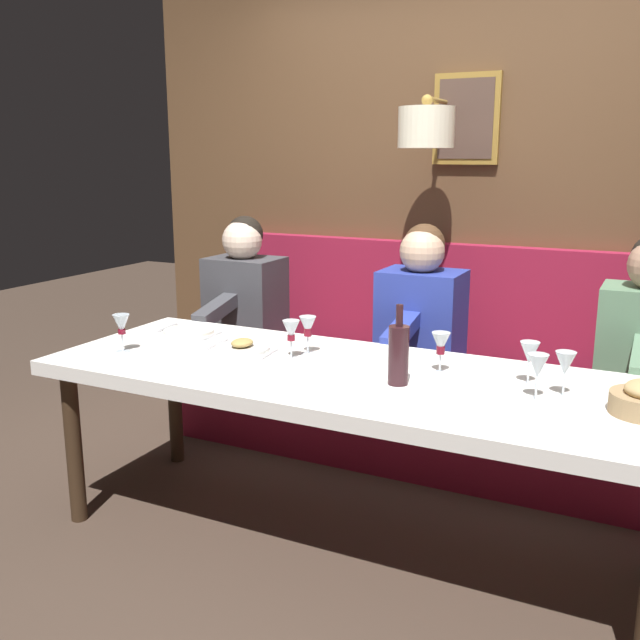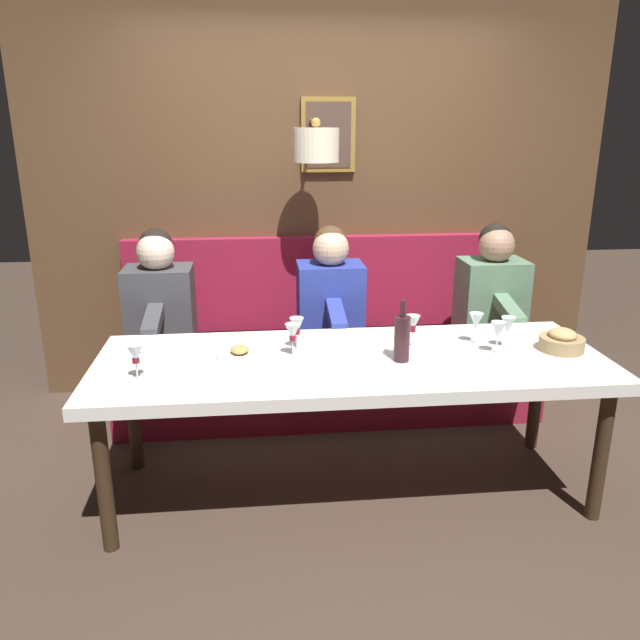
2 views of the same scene
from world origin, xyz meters
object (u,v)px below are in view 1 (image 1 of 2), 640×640
diner_middle (245,292)px  wine_bottle (399,354)px  dining_table (349,387)px  wine_glass_6 (538,367)px  wine_glass_1 (529,354)px  diner_near (420,310)px  wine_glass_2 (565,365)px  wine_glass_5 (121,325)px  wine_glass_3 (308,328)px  wine_glass_0 (441,345)px  wine_glass_4 (291,332)px

diner_middle → wine_bottle: bearing=-126.9°
dining_table → wine_glass_6: 0.74m
diner_middle → wine_glass_1: bearing=-113.8°
wine_glass_6 → diner_near: bearing=38.6°
wine_glass_2 → wine_glass_5: same height
diner_middle → wine_glass_3: diner_middle is taller
diner_middle → wine_glass_0: 1.56m
dining_table → wine_glass_0: wine_glass_0 is taller
wine_glass_5 → wine_glass_3: bearing=-66.4°
wine_glass_6 → wine_glass_2: bearing=-47.7°
dining_table → wine_glass_5: bearing=99.8°
diner_middle → wine_glass_4: 1.12m
dining_table → wine_bottle: (-0.07, -0.23, 0.18)m
wine_glass_4 → wine_bottle: wine_bottle is taller
wine_glass_3 → wine_bottle: wine_bottle is taller
wine_glass_2 → wine_bottle: wine_bottle is taller
wine_glass_0 → wine_glass_5: size_ratio=1.00×
diner_middle → wine_glass_5: size_ratio=4.82×
wine_glass_5 → wine_glass_4: bearing=-72.5°
wine_glass_4 → wine_glass_6: (-0.07, -1.00, 0.00)m
wine_glass_0 → wine_glass_3: 0.59m
diner_middle → wine_glass_6: (-0.90, -1.75, 0.04)m
wine_glass_1 → dining_table: bearing=101.5°
wine_glass_5 → wine_glass_1: bearing=-79.5°
diner_middle → dining_table: bearing=-130.5°
diner_near → wine_glass_6: size_ratio=4.82×
wine_glass_5 → wine_glass_6: 1.71m
wine_glass_1 → wine_glass_5: same height
wine_glass_2 → wine_glass_6: 0.11m
dining_table → wine_glass_1: size_ratio=15.07×
wine_glass_3 → wine_bottle: bearing=-113.9°
wine_glass_0 → wine_glass_6: size_ratio=1.00×
wine_glass_1 → diner_middle: bearing=66.2°
diner_near → wine_glass_4: 0.88m
wine_glass_6 → wine_glass_5: bearing=95.0°
wine_glass_5 → dining_table: bearing=-80.2°
dining_table → wine_glass_6: bearing=-91.7°
diner_middle → wine_glass_4: (-0.83, -0.75, 0.04)m
wine_glass_6 → wine_bottle: bearing=95.3°
wine_bottle → diner_middle: bearing=53.1°
wine_glass_2 → wine_glass_3: bearing=84.7°
diner_middle → wine_bottle: (-0.95, -1.26, 0.04)m
diner_middle → wine_glass_4: diner_middle is taller
wine_glass_0 → wine_glass_1: bearing=-88.7°
wine_glass_2 → diner_near: bearing=44.0°
wine_glass_3 → wine_glass_6: size_ratio=1.00×
diner_near → wine_glass_6: bearing=-141.4°
dining_table → wine_glass_4: size_ratio=15.07×
wine_glass_4 → wine_glass_5: same height
wine_glass_5 → wine_glass_6: bearing=-85.0°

